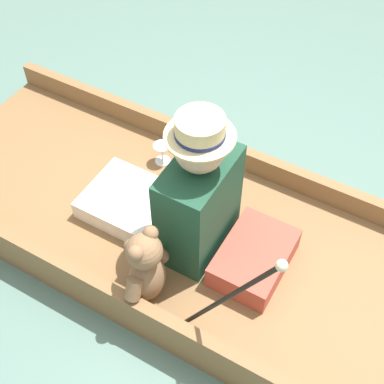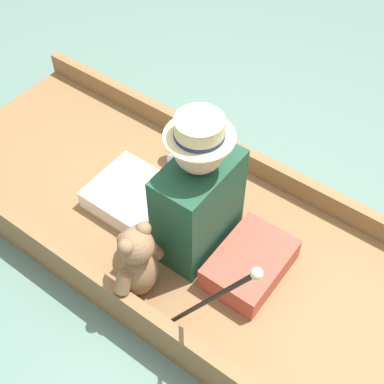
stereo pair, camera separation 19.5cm
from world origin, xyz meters
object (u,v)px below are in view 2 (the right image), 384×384
object	(u,v)px
teddy_bear	(138,263)
wine_glass	(174,148)
walking_cane	(214,297)
seated_person	(184,196)

from	to	relation	value
teddy_bear	wine_glass	distance (m)	0.88
wine_glass	teddy_bear	bearing A→B (deg)	-152.79
walking_cane	wine_glass	bearing A→B (deg)	45.60
teddy_bear	walking_cane	distance (m)	0.53
seated_person	teddy_bear	world-z (taller)	seated_person
walking_cane	teddy_bear	bearing A→B (deg)	82.28
seated_person	teddy_bear	size ratio (longest dim) A/B	1.85
seated_person	walking_cane	bearing A→B (deg)	-127.89
seated_person	wine_glass	bearing A→B (deg)	48.13
teddy_bear	wine_glass	bearing A→B (deg)	27.21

